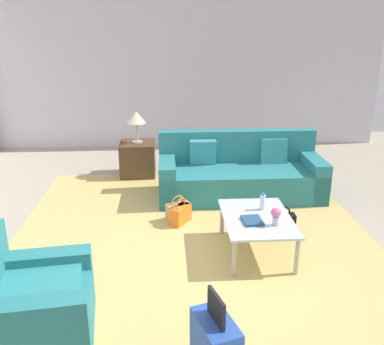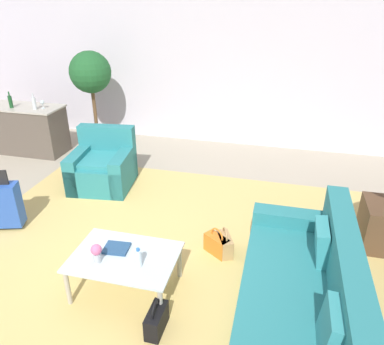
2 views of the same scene
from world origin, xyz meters
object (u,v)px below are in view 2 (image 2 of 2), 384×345
(handbag_orange, at_px, (217,244))
(bar_console, at_px, (21,128))
(coffee_table, at_px, (125,260))
(handbag_black, at_px, (157,320))
(coffee_table_book, at_px, (117,248))
(flower_vase, at_px, (96,252))
(couch, at_px, (306,305))
(wine_bottle_green, at_px, (10,101))
(armchair, at_px, (104,167))
(handbag_tan, at_px, (225,244))
(water_bottle, at_px, (139,258))
(potted_ficus, at_px, (91,81))
(wine_bottle_clear, at_px, (34,103))
(suitcase_blue, at_px, (4,204))
(wine_glass_left_of_centre, at_px, (42,103))

(handbag_orange, bearing_deg, bar_console, 152.23)
(coffee_table, bearing_deg, bar_console, 138.47)
(handbag_orange, xyz_separation_m, handbag_black, (-0.33, -1.26, 0.00))
(coffee_table_book, distance_m, flower_vase, 0.27)
(coffee_table, relative_size, bar_console, 0.61)
(couch, relative_size, coffee_table_book, 9.52)
(flower_vase, relative_size, wine_bottle_green, 0.68)
(armchair, height_order, handbag_tan, armchair)
(water_bottle, relative_size, bar_console, 0.12)
(potted_ficus, bearing_deg, bar_console, -155.22)
(coffee_table, bearing_deg, coffee_table_book, 146.31)
(handbag_tan, xyz_separation_m, potted_ficus, (-3.10, 2.84, 1.19))
(couch, relative_size, wine_bottle_clear, 8.12)
(flower_vase, xyz_separation_m, bar_console, (-3.28, 3.25, -0.09))
(water_bottle, height_order, handbag_black, water_bottle)
(water_bottle, relative_size, flower_vase, 1.00)
(couch, bearing_deg, flower_vase, -178.59)
(couch, relative_size, potted_ficus, 1.29)
(wine_bottle_clear, relative_size, handbag_black, 0.84)
(wine_bottle_green, xyz_separation_m, handbag_black, (3.98, -3.41, -0.90))
(coffee_table_book, xyz_separation_m, wine_bottle_clear, (-2.88, 2.89, 0.57))
(coffee_table_book, relative_size, handbag_black, 0.71)
(wine_bottle_green, bearing_deg, coffee_table, -40.35)
(couch, distance_m, bar_console, 6.20)
(suitcase_blue, bearing_deg, handbag_tan, 3.17)
(flower_vase, height_order, wine_glass_left_of_centre, wine_glass_left_of_centre)
(armchair, xyz_separation_m, wine_bottle_green, (-2.19, 0.80, 0.73))
(couch, xyz_separation_m, wine_glass_left_of_centre, (-4.71, 3.18, 0.71))
(armchair, height_order, flower_vase, armchair)
(water_bottle, distance_m, handbag_black, 0.60)
(wine_glass_left_of_centre, xyz_separation_m, handbag_black, (3.38, -3.51, -0.89))
(bar_console, bearing_deg, armchair, -22.95)
(water_bottle, height_order, flower_vase, flower_vase)
(coffee_table, bearing_deg, wine_glass_left_of_centre, 133.31)
(coffee_table_book, xyz_separation_m, wine_bottle_green, (-3.38, 2.89, 0.57))
(couch, distance_m, wine_bottle_clear, 5.75)
(armchair, relative_size, suitcase_blue, 1.20)
(flower_vase, relative_size, handbag_tan, 0.57)
(handbag_tan, bearing_deg, coffee_table, -136.31)
(handbag_black, height_order, potted_ficus, potted_ficus)
(coffee_table_book, distance_m, handbag_tan, 1.33)
(water_bottle, xyz_separation_m, flower_vase, (-0.42, -0.05, 0.03))
(coffee_table_book, relative_size, handbag_orange, 0.71)
(coffee_table, distance_m, water_bottle, 0.27)
(coffee_table, distance_m, coffee_table_book, 0.16)
(armchair, height_order, wine_bottle_clear, wine_bottle_clear)
(water_bottle, xyz_separation_m, bar_console, (-3.70, 3.20, -0.06))
(water_bottle, distance_m, suitcase_blue, 2.35)
(water_bottle, distance_m, handbag_tan, 1.26)
(flower_vase, distance_m, wine_glass_left_of_centre, 4.22)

